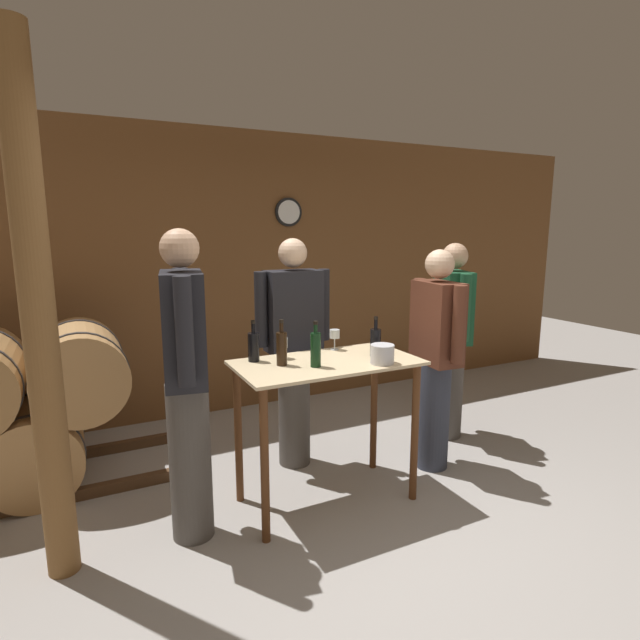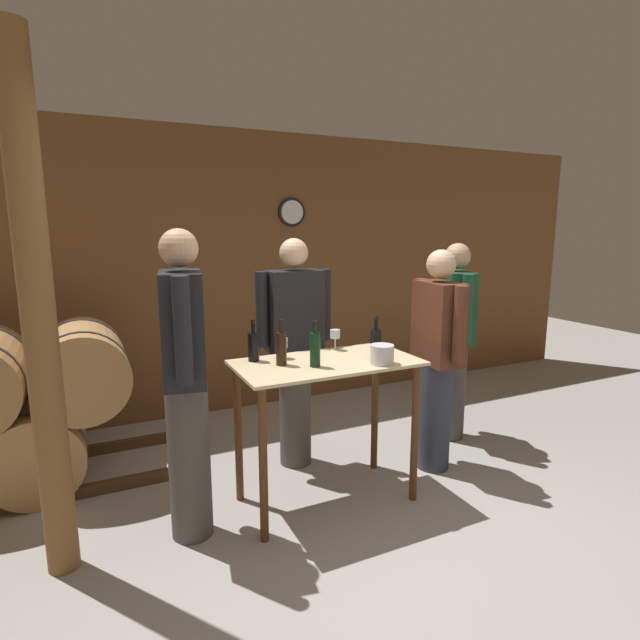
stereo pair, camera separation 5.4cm
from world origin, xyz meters
name	(u,v)px [view 2 (the right image)]	position (x,y,z in m)	size (l,w,h in m)	color
ground_plane	(383,536)	(0.00, 0.00, 0.00)	(14.00, 14.00, 0.00)	#9E9993
back_wall	(250,273)	(0.00, 2.48, 1.35)	(8.40, 0.08, 2.70)	brown
barrel_rack	(9,414)	(-2.02, 1.57, 0.55)	(2.71, 0.83, 1.13)	#4C331E
tasting_table	(327,391)	(-0.13, 0.51, 0.76)	(1.17, 0.62, 0.96)	beige
wooden_post	(39,320)	(-1.70, 0.51, 1.35)	(0.16, 0.16, 2.70)	brown
wine_bottle_far_left	(253,346)	(-0.54, 0.72, 1.06)	(0.07, 0.07, 0.26)	black
wine_bottle_left	(281,347)	(-0.42, 0.55, 1.07)	(0.07, 0.07, 0.29)	black
wine_bottle_center	(315,348)	(-0.25, 0.43, 1.07)	(0.06, 0.06, 0.28)	black
wine_bottle_right	(376,342)	(0.22, 0.48, 1.06)	(0.07, 0.07, 0.27)	black
wine_glass_near_left	(282,343)	(-0.35, 0.70, 1.06)	(0.07, 0.07, 0.13)	silver
wine_glass_near_center	(335,335)	(0.06, 0.75, 1.06)	(0.07, 0.07, 0.14)	silver
ice_bucket	(382,354)	(0.16, 0.31, 1.02)	(0.15, 0.15, 0.12)	silver
person_host	(185,380)	(-1.01, 0.51, 0.95)	(0.29, 0.58, 1.79)	#4C4742
person_visitor_with_scarf	(454,337)	(1.29, 0.97, 0.88)	(0.34, 0.56, 1.67)	#4C4742
person_visitor_bearded	(295,348)	(-0.10, 1.10, 0.91)	(0.59, 0.24, 1.72)	#4C4742
person_visitor_near_door	(437,356)	(0.81, 0.58, 0.87)	(0.25, 0.59, 1.64)	#333847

